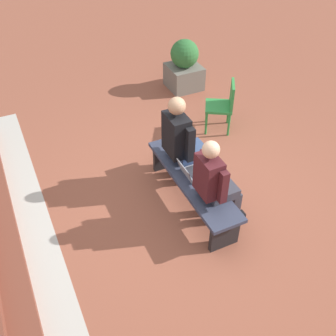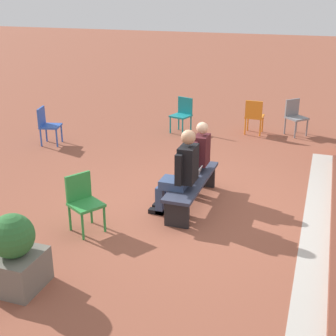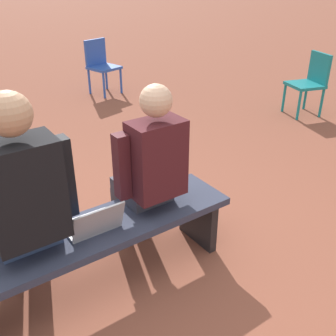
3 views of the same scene
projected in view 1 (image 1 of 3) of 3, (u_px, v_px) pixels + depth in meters
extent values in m
plane|color=brown|center=(183.00, 200.00, 5.26)|extent=(60.00, 60.00, 0.00)
cube|color=#B7B2A8|center=(43.00, 254.00, 4.58)|extent=(6.46, 0.40, 0.01)
cube|color=#33384C|center=(193.00, 178.00, 4.95)|extent=(1.80, 0.44, 0.05)
cube|color=black|center=(224.00, 235.00, 4.55)|extent=(0.06, 0.37, 0.40)
cube|color=black|center=(166.00, 156.00, 5.65)|extent=(0.06, 0.37, 0.40)
cube|color=#383842|center=(221.00, 191.00, 4.67)|extent=(0.30, 0.36, 0.12)
cube|color=#383842|center=(235.00, 207.00, 4.85)|extent=(0.10, 0.11, 0.45)
cube|color=black|center=(237.00, 216.00, 5.00)|extent=(0.10, 0.21, 0.06)
cube|color=#383842|center=(228.00, 199.00, 4.96)|extent=(0.10, 0.11, 0.45)
cube|color=black|center=(230.00, 208.00, 5.11)|extent=(0.10, 0.21, 0.06)
cube|color=#47191E|center=(209.00, 176.00, 4.40)|extent=(0.34, 0.21, 0.50)
cube|color=#195133|center=(217.00, 176.00, 4.46)|extent=(0.04, 0.01, 0.30)
cube|color=#47191E|center=(223.00, 187.00, 4.29)|extent=(0.08, 0.09, 0.42)
cube|color=#47191E|center=(204.00, 165.00, 4.58)|extent=(0.08, 0.09, 0.42)
sphere|color=#DBAD89|center=(211.00, 150.00, 4.16)|extent=(0.20, 0.20, 0.20)
cube|color=#384C75|center=(191.00, 152.00, 5.23)|extent=(0.34, 0.40, 0.14)
cube|color=#384C75|center=(206.00, 168.00, 5.42)|extent=(0.11, 0.12, 0.45)
cube|color=black|center=(209.00, 177.00, 5.56)|extent=(0.11, 0.24, 0.07)
cube|color=#384C75|center=(199.00, 160.00, 5.54)|extent=(0.11, 0.12, 0.45)
cube|color=black|center=(202.00, 169.00, 5.68)|extent=(0.11, 0.24, 0.07)
cube|color=black|center=(176.00, 135.00, 4.93)|extent=(0.38, 0.24, 0.56)
cube|color=black|center=(190.00, 145.00, 4.80)|extent=(0.09, 0.10, 0.47)
cube|color=black|center=(173.00, 125.00, 5.13)|extent=(0.09, 0.10, 0.47)
sphere|color=tan|center=(177.00, 106.00, 4.66)|extent=(0.22, 0.22, 0.22)
cube|color=#9EA0A5|center=(194.00, 174.00, 4.97)|extent=(0.32, 0.22, 0.02)
cube|color=#2D2D33|center=(195.00, 173.00, 4.96)|extent=(0.29, 0.15, 0.00)
cube|color=#9EA0A5|center=(185.00, 171.00, 4.85)|extent=(0.32, 0.07, 0.19)
cube|color=#33519E|center=(185.00, 171.00, 4.85)|extent=(0.28, 0.06, 0.17)
cube|color=#2D893D|center=(219.00, 106.00, 6.26)|extent=(0.58, 0.58, 0.04)
cube|color=#2D893D|center=(232.00, 95.00, 6.11)|extent=(0.36, 0.24, 0.40)
cylinder|color=#2D893D|center=(207.00, 112.00, 6.56)|extent=(0.04, 0.04, 0.40)
cylinder|color=#2D893D|center=(206.00, 124.00, 6.28)|extent=(0.04, 0.04, 0.40)
cylinder|color=#2D893D|center=(228.00, 113.00, 6.53)|extent=(0.04, 0.04, 0.40)
cylinder|color=#2D893D|center=(229.00, 125.00, 6.26)|extent=(0.04, 0.04, 0.40)
cube|color=#6B665B|center=(184.00, 77.00, 7.45)|extent=(0.60, 0.60, 0.44)
sphere|color=#2D6B33|center=(185.00, 54.00, 7.15)|extent=(0.52, 0.52, 0.52)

